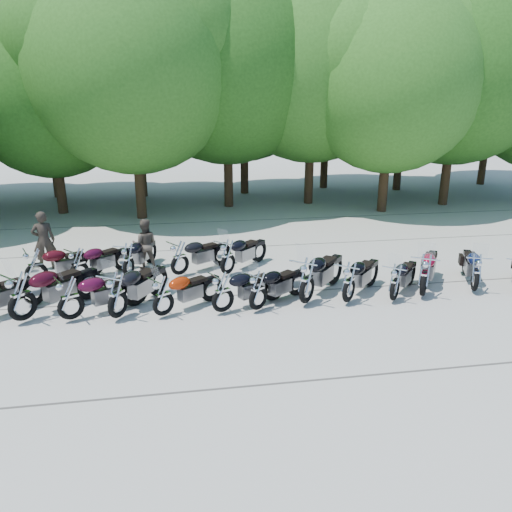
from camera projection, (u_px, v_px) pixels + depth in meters
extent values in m
plane|color=gray|center=(266.00, 317.00, 12.31)|extent=(90.00, 90.00, 0.00)
cylinder|color=#3A2614|center=(59.00, 178.00, 22.75)|extent=(0.44, 0.44, 3.31)
sphere|color=#286319|center=(49.00, 93.00, 21.63)|extent=(7.31, 7.31, 7.31)
cylinder|color=#3A2614|center=(139.00, 174.00, 21.72)|extent=(0.44, 0.44, 3.93)
sphere|color=#357721|center=(131.00, 67.00, 20.39)|extent=(8.70, 8.70, 8.70)
cylinder|color=#3A2614|center=(228.00, 164.00, 24.06)|extent=(0.44, 0.44, 4.13)
sphere|color=#286319|center=(226.00, 63.00, 22.66)|extent=(9.13, 9.13, 9.13)
cylinder|color=#3A2614|center=(309.00, 163.00, 24.80)|extent=(0.44, 0.44, 4.09)
sphere|color=#357721|center=(313.00, 65.00, 23.41)|extent=(9.04, 9.04, 9.04)
cylinder|color=#3A2614|center=(384.00, 173.00, 23.08)|extent=(0.44, 0.44, 3.62)
sphere|color=#357721|center=(391.00, 81.00, 21.86)|extent=(8.00, 8.00, 8.00)
cylinder|color=#3A2614|center=(447.00, 165.00, 24.49)|extent=(0.44, 0.44, 3.98)
sphere|color=#286319|center=(458.00, 69.00, 23.15)|extent=(8.79, 8.79, 8.79)
cylinder|color=#3A2614|center=(55.00, 164.00, 26.44)|extent=(0.44, 0.44, 3.52)
sphere|color=#357721|center=(45.00, 86.00, 25.25)|extent=(7.78, 7.78, 7.78)
cylinder|color=#3A2614|center=(142.00, 165.00, 26.64)|extent=(0.44, 0.44, 3.42)
sphere|color=#286319|center=(136.00, 90.00, 25.48)|extent=(7.56, 7.56, 7.56)
cylinder|color=#3A2614|center=(244.00, 161.00, 27.51)|extent=(0.44, 0.44, 3.56)
sphere|color=#286319|center=(244.00, 86.00, 26.31)|extent=(7.88, 7.88, 7.88)
cylinder|color=#3A2614|center=(325.00, 156.00, 29.18)|extent=(0.44, 0.44, 3.76)
sphere|color=#286319|center=(328.00, 80.00, 27.91)|extent=(8.31, 8.31, 8.31)
cylinder|color=#3A2614|center=(399.00, 158.00, 28.52)|extent=(0.44, 0.44, 3.63)
sphere|color=#357721|center=(405.00, 84.00, 27.29)|extent=(8.02, 8.02, 8.02)
cylinder|color=#3A2614|center=(485.00, 148.00, 30.19)|extent=(0.44, 0.44, 4.37)
sphere|color=#286319|center=(497.00, 63.00, 28.71)|extent=(9.67, 9.67, 9.67)
imported|color=black|center=(44.00, 240.00, 15.45)|extent=(0.76, 0.58, 1.86)
imported|color=#4F4338|center=(145.00, 244.00, 15.52)|extent=(0.79, 0.62, 1.60)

